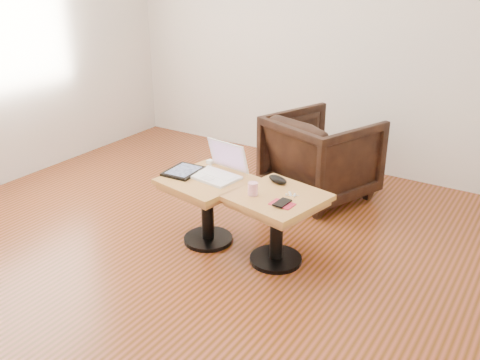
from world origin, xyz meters
The scene contains 11 objects.
room_shell centered at (0.00, 0.00, 1.35)m, with size 4.52×4.52×2.71m.
side_table_left centered at (-0.14, 0.37, 0.36)m, with size 0.61×0.61×0.48m.
side_table_right centered at (0.40, 0.39, 0.36)m, with size 0.62×0.62×0.48m.
laptop centered at (-0.09, 0.45, 0.52)m, with size 0.36×0.33×0.23m.
tablet centered at (-0.33, 0.37, 0.49)m, with size 0.23×0.28×0.02m.
charging_adapter centered at (-0.28, 0.61, 0.49)m, with size 0.04×0.04×0.03m, color white.
glasses_case centered at (0.30, 0.57, 0.50)m, with size 0.15×0.07×0.05m, color black.
striped_cup centered at (0.26, 0.32, 0.52)m, with size 0.06×0.06×0.08m, color #E54E84.
earbuds_tangle centered at (0.47, 0.43, 0.48)m, with size 0.08×0.05×0.02m.
phone_on_sleeve centered at (0.49, 0.29, 0.49)m, with size 0.15×0.13×0.02m.
armchair centered at (0.20, 1.50, 0.35)m, with size 0.74×0.76×0.69m, color black.
Camera 1 is at (1.84, -2.30, 1.87)m, focal length 40.00 mm.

